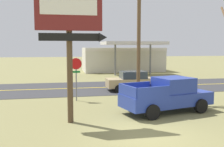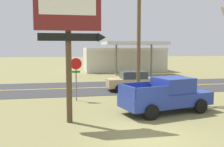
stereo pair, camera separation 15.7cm
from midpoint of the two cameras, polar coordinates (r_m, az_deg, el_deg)
ground_plane at (r=11.05m, az=8.38°, el=-13.56°), size 180.00×180.00×0.00m
road_asphalt at (r=23.39m, az=-2.09°, el=-3.14°), size 140.00×8.00×0.02m
road_centre_line at (r=23.38m, az=-2.09°, el=-3.11°), size 126.00×0.20×0.01m
motel_sign at (r=12.36m, az=-9.08°, el=10.88°), size 3.35×0.54×6.83m
stop_sign at (r=17.59m, az=-7.76°, el=0.46°), size 0.80×0.08×2.95m
utility_pole at (r=18.15m, az=6.25°, el=10.50°), size 2.01×0.26×9.64m
gas_station at (r=39.44m, az=2.83°, el=3.35°), size 12.00×11.50×4.40m
pickup_blue_parked_on_lawn at (r=14.84m, az=12.45°, el=-4.76°), size 5.52×3.15×1.96m
car_tan_near_lane at (r=21.81m, az=4.71°, el=-1.63°), size 4.20×2.00×1.64m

